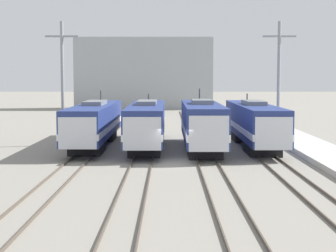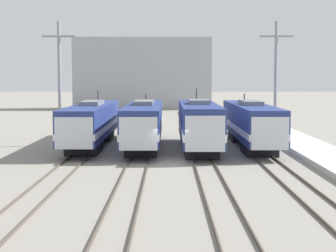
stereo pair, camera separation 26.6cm
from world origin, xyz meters
name	(u,v)px [view 2 (the right image)]	position (x,y,z in m)	size (l,w,h in m)	color
ground_plane	(174,163)	(0.00, 0.00, 0.00)	(400.00, 400.00, 0.00)	gray
rail_pair_far_left	(76,162)	(-7.06, 0.00, 0.07)	(1.51, 120.00, 0.15)	#4C4238
rail_pair_center_left	(141,162)	(-2.35, 0.00, 0.07)	(1.51, 120.00, 0.15)	#4C4238
rail_pair_center_right	(207,162)	(2.35, 0.00, 0.07)	(1.51, 120.00, 0.15)	#4C4238
rail_pair_far_right	(272,162)	(7.06, 0.00, 0.07)	(1.51, 120.00, 0.15)	#4C4238
locomotive_far_left	(94,123)	(-7.06, 9.93, 2.09)	(3.06, 20.01, 4.87)	black
locomotive_center_left	(146,124)	(-2.35, 8.73, 2.12)	(3.02, 19.31, 4.59)	black
locomotive_center_right	(202,125)	(2.35, 6.83, 2.20)	(3.09, 16.70, 5.13)	black
locomotive_far_right	(254,124)	(7.06, 8.94, 2.12)	(2.97, 19.14, 4.60)	black
catenary_tower_left	(62,80)	(-10.00, 10.61, 5.87)	(2.99, 0.30, 11.13)	gray
catenary_tower_right	(278,80)	(9.45, 10.61, 5.87)	(2.99, 0.30, 11.13)	gray
depot_building	(146,74)	(-5.18, 70.56, 6.88)	(26.45, 8.10, 13.76)	#9EA3A8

